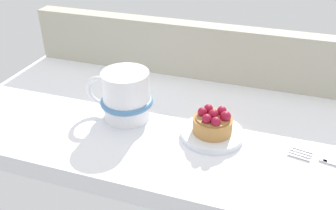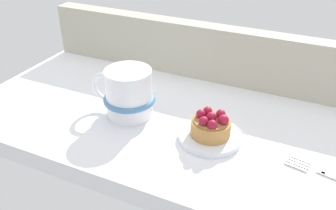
# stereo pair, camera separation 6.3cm
# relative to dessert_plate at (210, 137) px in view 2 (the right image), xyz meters

# --- Properties ---
(ground_plane) EXTENTS (0.84, 0.40, 0.04)m
(ground_plane) POSITION_rel_dessert_plate_xyz_m (-0.06, 0.04, -0.02)
(ground_plane) COLOR white
(window_rail_back) EXTENTS (0.82, 0.04, 0.12)m
(window_rail_back) POSITION_rel_dessert_plate_xyz_m (-0.06, 0.22, 0.05)
(window_rail_back) COLOR #B2AD99
(window_rail_back) RESTS_ON ground_plane
(dessert_plate) EXTENTS (0.11, 0.11, 0.01)m
(dessert_plate) POSITION_rel_dessert_plate_xyz_m (0.00, 0.00, 0.00)
(dessert_plate) COLOR silver
(dessert_plate) RESTS_ON ground_plane
(raspberry_tart) EXTENTS (0.07, 0.07, 0.04)m
(raspberry_tart) POSITION_rel_dessert_plate_xyz_m (0.00, -0.00, 0.02)
(raspberry_tart) COLOR #B77F42
(raspberry_tart) RESTS_ON dessert_plate
(coffee_mug) EXTENTS (0.13, 0.10, 0.09)m
(coffee_mug) POSITION_rel_dessert_plate_xyz_m (-0.16, 0.01, 0.04)
(coffee_mug) COLOR white
(coffee_mug) RESTS_ON ground_plane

